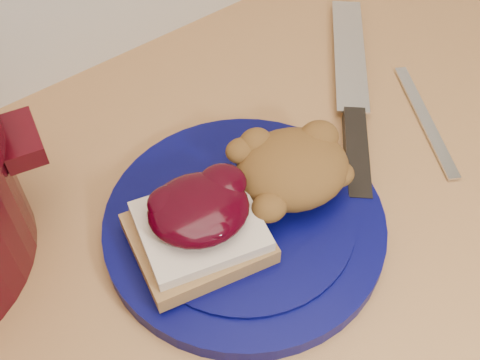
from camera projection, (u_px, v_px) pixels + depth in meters
plate at (244, 224)px, 0.58m from camera, size 0.34×0.34×0.02m
sandwich at (199, 225)px, 0.54m from camera, size 0.13×0.12×0.06m
stuffing_mound at (292, 169)px, 0.58m from camera, size 0.14×0.13×0.06m
chef_knife at (354, 124)px, 0.67m from camera, size 0.25×0.28×0.02m
butter_knife at (425, 119)px, 0.68m from camera, size 0.10×0.16×0.00m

